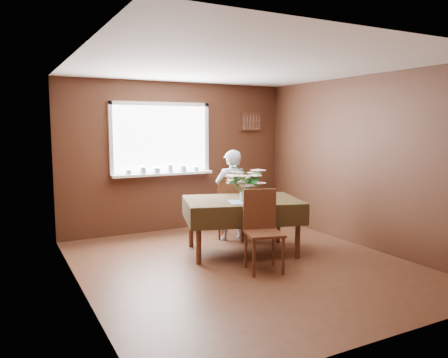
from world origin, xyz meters
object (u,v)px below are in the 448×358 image
seated_woman (231,195)px  flower_bouquet (244,181)px  chair_near (262,227)px  dining_table (242,206)px  chair_far (232,205)px

seated_woman → flower_bouquet: 0.96m
chair_near → dining_table: bearing=94.7°
chair_near → flower_bouquet: 0.77m
dining_table → chair_far: (0.23, 0.71, -0.13)m
dining_table → chair_far: size_ratio=1.81×
chair_near → chair_far: bearing=91.2°
dining_table → chair_far: 0.76m
chair_far → flower_bouquet: flower_bouquet is taller
dining_table → chair_near: chair_near is taller
dining_table → seated_woman: bearing=90.0°
dining_table → flower_bouquet: (-0.07, -0.16, 0.38)m
seated_woman → flower_bouquet: size_ratio=2.77×
chair_near → flower_bouquet: flower_bouquet is taller
chair_far → chair_near: 1.49m
chair_far → seated_woman: (-0.02, -0.02, 0.16)m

